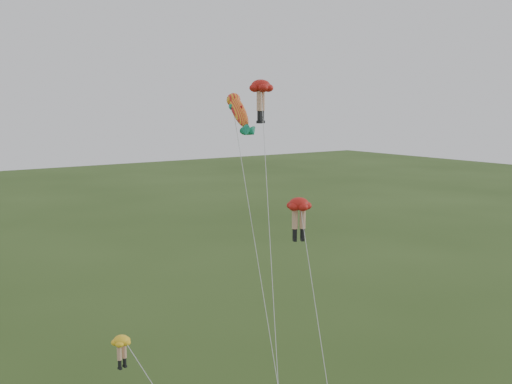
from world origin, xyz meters
TOP-DOWN VIEW (x-y plane):
  - legs_kite_red_high at (3.95, 7.73)m, footprint 6.49×10.54m
  - legs_kite_red_mid at (4.67, 4.98)m, footprint 4.91×9.23m
  - legs_kite_yellow at (-6.42, 3.46)m, footprint 3.20×9.09m
  - fish_kite at (3.48, 9.39)m, footprint 3.99×11.08m

SIDE VIEW (x-z plane):
  - legs_kite_yellow at x=-6.42m, z-range 3.03..10.53m
  - legs_kite_red_mid at x=4.67m, z-range 5.58..18.19m
  - fish_kite at x=3.48m, z-range 7.97..26.77m
  - legs_kite_red_high at x=3.95m, z-range 8.79..28.07m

